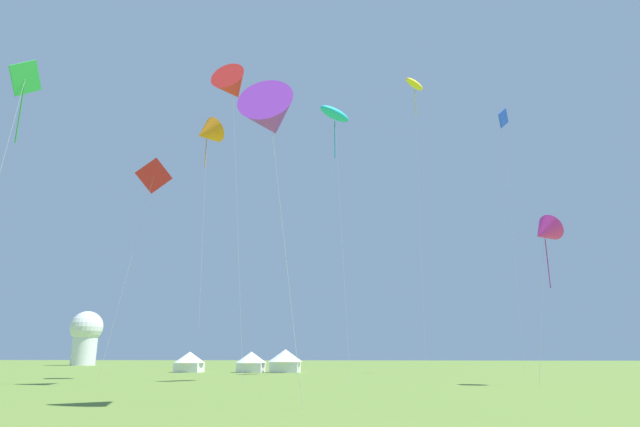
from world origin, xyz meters
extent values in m
cone|color=#E02DA3|center=(16.72, 36.04, 11.13)|extent=(3.25, 3.06, 2.69)
cylinder|color=#9D2072|center=(16.72, 36.04, 8.73)|extent=(0.07, 0.07, 3.70)
cylinder|color=#B2B2B7|center=(15.70, 35.19, 5.56)|extent=(2.06, 1.72, 11.13)
cube|color=blue|center=(20.73, 58.52, 30.91)|extent=(1.76, 2.13, 2.59)
cylinder|color=#B2B2B7|center=(20.19, 57.41, 15.46)|extent=(1.09, 2.25, 30.91)
cone|color=red|center=(-7.48, 34.30, 23.61)|extent=(3.40, 3.72, 3.54)
cylinder|color=#B2B2B7|center=(-6.47, 33.75, 11.81)|extent=(2.04, 1.12, 23.61)
ellipsoid|color=yellow|center=(9.52, 54.87, 34.24)|extent=(3.24, 3.78, 1.34)
cylinder|color=#A79518|center=(9.52, 54.87, 31.85)|extent=(0.08, 0.08, 3.41)
cylinder|color=#B2B2B7|center=(9.23, 53.68, 17.12)|extent=(0.61, 2.40, 34.24)
cone|color=purple|center=(-1.29, 19.39, 13.55)|extent=(3.00, 3.38, 3.43)
cylinder|color=#B2B2B7|center=(-0.35, 18.79, 6.77)|extent=(1.88, 1.21, 13.55)
cone|color=orange|center=(-12.17, 42.42, 23.24)|extent=(4.09, 4.14, 3.36)
cylinder|color=#A75C11|center=(-12.17, 42.42, 21.11)|extent=(0.08, 0.08, 2.91)
cylinder|color=#B2B2B7|center=(-11.56, 41.18, 11.62)|extent=(1.24, 2.50, 23.24)
cube|color=red|center=(-13.60, 34.24, 16.00)|extent=(2.68, 1.37, 2.85)
cylinder|color=#B2B2B7|center=(-14.73, 33.55, 8.00)|extent=(2.28, 1.40, 16.00)
cube|color=green|center=(-14.04, 18.62, 15.96)|extent=(0.87, 2.22, 2.11)
cylinder|color=#207C31|center=(-14.04, 18.62, 13.88)|extent=(0.07, 0.07, 3.02)
ellipsoid|color=#1EB7CC|center=(0.63, 39.67, 23.36)|extent=(3.37, 3.98, 1.14)
cylinder|color=teal|center=(0.63, 39.67, 20.86)|extent=(0.09, 0.09, 3.54)
cylinder|color=#B2B2B7|center=(1.19, 38.75, 11.68)|extent=(1.15, 1.86, 23.36)
cube|color=white|center=(-19.21, 62.13, 0.57)|extent=(3.05, 3.05, 1.14)
cone|color=white|center=(-19.21, 62.13, 1.81)|extent=(3.81, 3.81, 1.34)
cube|color=white|center=(-11.37, 62.13, 0.57)|extent=(3.05, 3.05, 1.14)
cone|color=white|center=(-11.37, 62.13, 1.81)|extent=(3.81, 3.81, 1.33)
cube|color=white|center=(-7.10, 62.13, 0.64)|extent=(3.39, 3.39, 1.27)
cone|color=white|center=(-7.10, 62.13, 2.01)|extent=(4.24, 4.24, 1.48)
cylinder|color=white|center=(-54.67, 101.21, 3.00)|extent=(4.80, 4.80, 6.00)
sphere|color=white|center=(-54.67, 101.21, 7.60)|extent=(6.40, 6.40, 6.40)
camera|label=1|loc=(3.41, -4.31, 2.14)|focal=29.58mm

